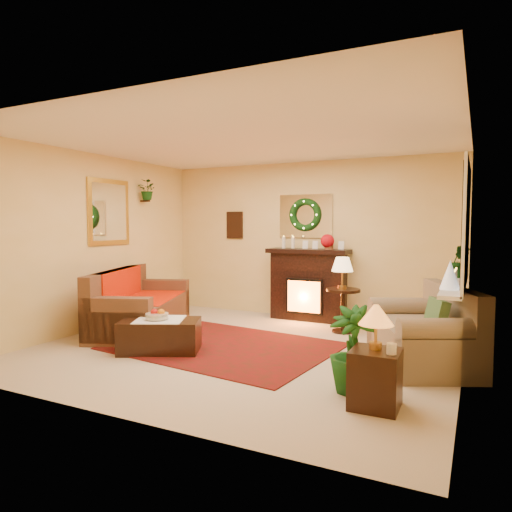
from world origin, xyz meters
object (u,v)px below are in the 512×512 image
at_px(fireplace, 308,286).
at_px(coffee_table, 160,335).
at_px(side_table_round, 343,310).
at_px(sofa, 142,301).
at_px(loveseat, 421,326).
at_px(end_table_square, 375,376).

relative_size(fireplace, coffee_table, 1.26).
bearing_deg(side_table_round, sofa, -157.26).
bearing_deg(loveseat, side_table_round, 113.35).
distance_m(fireplace, loveseat, 2.56).
height_order(side_table_round, end_table_square, side_table_round).
relative_size(fireplace, loveseat, 0.79).
xyz_separation_m(fireplace, loveseat, (1.93, -1.67, -0.13)).
bearing_deg(sofa, end_table_square, -41.05).
bearing_deg(side_table_round, end_table_square, -68.96).
distance_m(sofa, loveseat, 3.92).
bearing_deg(loveseat, sofa, 156.45).
xyz_separation_m(loveseat, side_table_round, (-1.18, 1.06, -0.10)).
relative_size(side_table_round, end_table_square, 1.28).
distance_m(fireplace, end_table_square, 3.61).
bearing_deg(sofa, coffee_table, -60.84).
height_order(sofa, fireplace, fireplace).
bearing_deg(sofa, fireplace, 21.23).
bearing_deg(coffee_table, sofa, 114.69).
xyz_separation_m(sofa, end_table_square, (3.71, -1.40, -0.16)).
height_order(loveseat, end_table_square, loveseat).
distance_m(loveseat, side_table_round, 1.59).
distance_m(sofa, end_table_square, 3.97).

